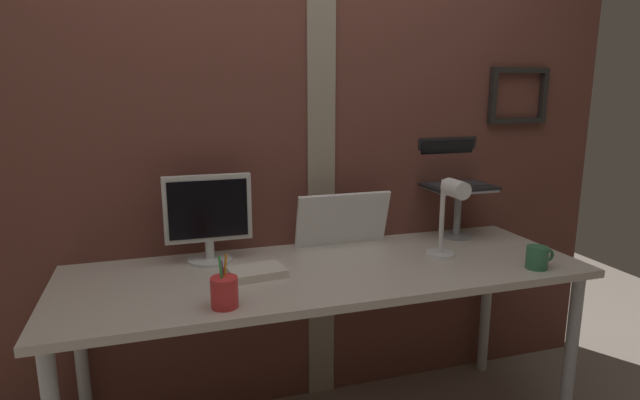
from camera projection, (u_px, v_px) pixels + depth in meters
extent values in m
cube|color=brown|center=(275.00, 123.00, 2.25)|extent=(3.28, 0.12, 2.58)
cube|color=gray|center=(321.00, 123.00, 2.24)|extent=(0.12, 0.01, 2.58)
cube|color=black|center=(521.00, 70.00, 2.47)|extent=(0.31, 0.03, 0.03)
cube|color=black|center=(517.00, 121.00, 2.52)|extent=(0.31, 0.03, 0.03)
cube|color=black|center=(493.00, 96.00, 2.45)|extent=(0.03, 0.03, 0.21)
cube|color=black|center=(544.00, 96.00, 2.54)|extent=(0.03, 0.03, 0.21)
cube|color=beige|center=(328.00, 272.00, 2.02)|extent=(2.01, 0.69, 0.03)
cylinder|color=#B2B2B7|center=(570.00, 359.00, 2.11)|extent=(0.05, 0.05, 0.73)
cylinder|color=#B2B2B7|center=(82.00, 362.00, 2.08)|extent=(0.05, 0.05, 0.73)
cylinder|color=#B2B2B7|center=(486.00, 304.00, 2.64)|extent=(0.05, 0.05, 0.73)
cylinder|color=silver|center=(210.00, 259.00, 2.10)|extent=(0.18, 0.18, 0.01)
cylinder|color=silver|center=(210.00, 249.00, 2.09)|extent=(0.04, 0.04, 0.07)
cube|color=silver|center=(208.00, 208.00, 2.05)|extent=(0.34, 0.04, 0.27)
cube|color=black|center=(208.00, 209.00, 2.03)|extent=(0.31, 0.00, 0.23)
cylinder|color=gray|center=(456.00, 236.00, 2.43)|extent=(0.14, 0.14, 0.01)
cylinder|color=gray|center=(457.00, 212.00, 2.41)|extent=(0.03, 0.03, 0.21)
cube|color=gray|center=(459.00, 189.00, 2.38)|extent=(0.28, 0.22, 0.01)
cube|color=black|center=(459.00, 186.00, 2.38)|extent=(0.31, 0.22, 0.01)
cube|color=#2D2D30|center=(457.00, 184.00, 2.40)|extent=(0.27, 0.13, 0.00)
cube|color=black|center=(445.00, 159.00, 2.48)|extent=(0.31, 0.05, 0.21)
cube|color=black|center=(446.00, 159.00, 2.48)|extent=(0.28, 0.04, 0.18)
cube|color=white|center=(343.00, 219.00, 2.28)|extent=(0.42, 0.09, 0.24)
cylinder|color=white|center=(440.00, 254.00, 2.16)|extent=(0.12, 0.12, 0.02)
cylinder|color=white|center=(442.00, 217.00, 2.12)|extent=(0.02, 0.02, 0.31)
cylinder|color=white|center=(456.00, 189.00, 2.01)|extent=(0.07, 0.11, 0.07)
cylinder|color=red|center=(224.00, 292.00, 1.65)|extent=(0.09, 0.09, 0.10)
cylinder|color=orange|center=(224.00, 278.00, 1.65)|extent=(0.03, 0.01, 0.16)
cylinder|color=purple|center=(224.00, 281.00, 1.66)|extent=(0.02, 0.01, 0.14)
cylinder|color=green|center=(222.00, 281.00, 1.63)|extent=(0.02, 0.03, 0.16)
cylinder|color=#33724C|center=(537.00, 258.00, 2.00)|extent=(0.08, 0.08, 0.09)
torus|color=#33724C|center=(548.00, 255.00, 2.02)|extent=(0.05, 0.01, 0.05)
cube|color=silver|center=(257.00, 272.00, 1.93)|extent=(0.22, 0.16, 0.03)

